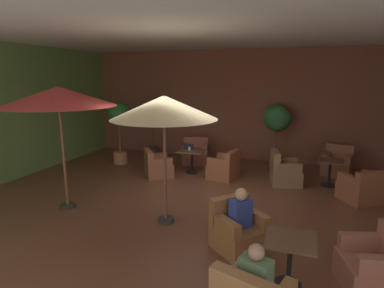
# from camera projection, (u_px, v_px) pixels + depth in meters

# --- Properties ---
(ground_plane) EXTENTS (10.53, 9.32, 0.02)m
(ground_plane) POSITION_uv_depth(u_px,v_px,m) (185.00, 206.00, 7.25)
(ground_plane) COLOR brown
(wall_back_brick) EXTENTS (10.53, 0.08, 3.74)m
(wall_back_brick) POSITION_uv_depth(u_px,v_px,m) (232.00, 105.00, 11.12)
(wall_back_brick) COLOR brown
(wall_back_brick) RESTS_ON ground_plane
(wall_left_accent) EXTENTS (0.08, 9.32, 3.74)m
(wall_left_accent) POSITION_uv_depth(u_px,v_px,m) (1.00, 114.00, 8.57)
(wall_left_accent) COLOR #669049
(wall_left_accent) RESTS_ON ground_plane
(ceiling_slab) EXTENTS (10.53, 9.32, 0.06)m
(ceiling_slab) POSITION_uv_depth(u_px,v_px,m) (184.00, 30.00, 6.46)
(ceiling_slab) COLOR white
(ceiling_slab) RESTS_ON wall_back_brick
(cafe_table_front_left) EXTENTS (0.78, 0.78, 0.70)m
(cafe_table_front_left) POSITION_uv_depth(u_px,v_px,m) (192.00, 155.00, 9.62)
(cafe_table_front_left) COLOR black
(cafe_table_front_left) RESTS_ON ground_plane
(armchair_front_left_north) EXTENTS (1.07, 1.08, 0.79)m
(armchair_front_left_north) POSITION_uv_depth(u_px,v_px,m) (157.00, 166.00, 9.37)
(armchair_front_left_north) COLOR #95583C
(armchair_front_left_north) RESTS_ON ground_plane
(armchair_front_left_east) EXTENTS (0.86, 0.92, 0.82)m
(armchair_front_left_east) POSITION_uv_depth(u_px,v_px,m) (224.00, 168.00, 9.15)
(armchair_front_left_east) COLOR #9F5739
(armchair_front_left_east) RESTS_ON ground_plane
(armchair_front_left_south) EXTENTS (0.96, 0.89, 0.85)m
(armchair_front_left_south) POSITION_uv_depth(u_px,v_px,m) (195.00, 154.00, 10.70)
(armchair_front_left_south) COLOR #A1594A
(armchair_front_left_south) RESTS_ON ground_plane
(cafe_table_front_right) EXTENTS (0.64, 0.64, 0.70)m
(cafe_table_front_right) POSITION_uv_depth(u_px,v_px,m) (330.00, 167.00, 8.50)
(cafe_table_front_right) COLOR black
(cafe_table_front_right) RESTS_ON ground_plane
(armchair_front_right_north) EXTENTS (0.92, 0.91, 0.88)m
(armchair_front_right_north) POSITION_uv_depth(u_px,v_px,m) (337.00, 164.00, 9.49)
(armchair_front_right_north) COLOR #995940
(armchair_front_right_north) RESTS_ON ground_plane
(armchair_front_right_east) EXTENTS (0.91, 0.91, 0.90)m
(armchair_front_right_east) POSITION_uv_depth(u_px,v_px,m) (284.00, 172.00, 8.67)
(armchair_front_right_east) COLOR #94694A
(armchair_front_right_east) RESTS_ON ground_plane
(armchair_front_right_south) EXTENTS (1.10, 1.09, 0.80)m
(armchair_front_right_south) POSITION_uv_depth(u_px,v_px,m) (362.00, 189.00, 7.44)
(armchair_front_right_south) COLOR #9B5738
(armchair_front_right_south) RESTS_ON ground_plane
(cafe_table_mid_center) EXTENTS (0.67, 0.67, 0.70)m
(cafe_table_mid_center) POSITION_uv_depth(u_px,v_px,m) (290.00, 250.00, 4.41)
(cafe_table_mid_center) COLOR black
(cafe_table_mid_center) RESTS_ON ground_plane
(armchair_mid_center_north) EXTENTS (0.92, 0.93, 0.87)m
(armchair_mid_center_north) POSITION_uv_depth(u_px,v_px,m) (375.00, 267.00, 4.37)
(armchair_mid_center_north) COLOR #9E5D4B
(armchair_mid_center_north) RESTS_ON ground_plane
(armchair_mid_center_east) EXTENTS (1.06, 1.06, 0.85)m
(armchair_mid_center_east) POSITION_uv_depth(u_px,v_px,m) (238.00, 231.00, 5.42)
(armchair_mid_center_east) COLOR #9A6038
(armchair_mid_center_east) RESTS_ON ground_plane
(patio_umbrella_tall_red) EXTENTS (2.02, 2.02, 2.52)m
(patio_umbrella_tall_red) POSITION_uv_depth(u_px,v_px,m) (164.00, 108.00, 5.99)
(patio_umbrella_tall_red) COLOR #2D2D2D
(patio_umbrella_tall_red) RESTS_ON ground_plane
(patio_umbrella_center_beige) EXTENTS (2.36, 2.36, 2.65)m
(patio_umbrella_center_beige) POSITION_uv_depth(u_px,v_px,m) (59.00, 97.00, 6.66)
(patio_umbrella_center_beige) COLOR #2D2D2D
(patio_umbrella_center_beige) RESTS_ON ground_plane
(potted_tree_left_corner) EXTENTS (0.72, 0.72, 2.06)m
(potted_tree_left_corner) POSITION_uv_depth(u_px,v_px,m) (119.00, 121.00, 10.47)
(potted_tree_left_corner) COLOR #A46848
(potted_tree_left_corner) RESTS_ON ground_plane
(potted_tree_mid_left) EXTENTS (0.73, 0.73, 2.07)m
(potted_tree_mid_left) POSITION_uv_depth(u_px,v_px,m) (152.00, 116.00, 11.44)
(potted_tree_mid_left) COLOR #3A2C2C
(potted_tree_mid_left) RESTS_ON ground_plane
(potted_tree_mid_right) EXTENTS (0.85, 0.85, 2.01)m
(potted_tree_mid_right) POSITION_uv_depth(u_px,v_px,m) (277.00, 121.00, 10.09)
(potted_tree_mid_right) COLOR #A56147
(potted_tree_mid_right) RESTS_ON ground_plane
(patron_blue_shirt) EXTENTS (0.38, 0.40, 0.68)m
(patron_blue_shirt) POSITION_uv_depth(u_px,v_px,m) (241.00, 210.00, 5.30)
(patron_blue_shirt) COLOR #2F419C
(patron_blue_shirt) RESTS_ON ground_plane
(patron_by_window) EXTENTS (0.39, 0.30, 0.68)m
(patron_by_window) POSITION_uv_depth(u_px,v_px,m) (255.00, 276.00, 3.52)
(patron_by_window) COLOR #54724F
(patron_by_window) RESTS_ON ground_plane
(iced_drink_cup) EXTENTS (0.08, 0.08, 0.11)m
(iced_drink_cup) POSITION_uv_depth(u_px,v_px,m) (190.00, 148.00, 9.57)
(iced_drink_cup) COLOR white
(iced_drink_cup) RESTS_ON cafe_table_front_left
(open_laptop) EXTENTS (0.33, 0.26, 0.20)m
(open_laptop) POSITION_uv_depth(u_px,v_px,m) (189.00, 148.00, 9.62)
(open_laptop) COLOR #9EA0A5
(open_laptop) RESTS_ON cafe_table_front_left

